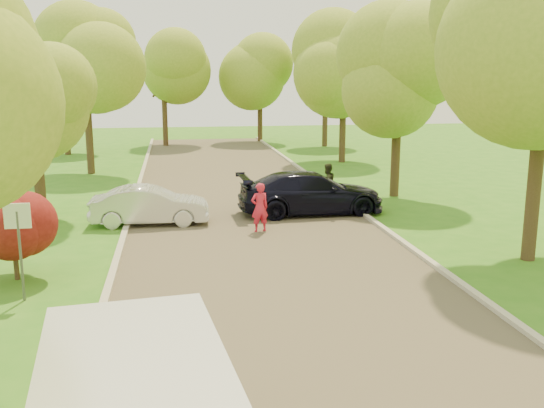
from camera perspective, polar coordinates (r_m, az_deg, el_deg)
ground at (r=10.71m, az=5.22°, el=-14.81°), size 100.00×100.00×0.00m
road at (r=18.07m, az=-1.09°, el=-3.48°), size 8.00×60.00×0.01m
curb_left at (r=17.96m, az=-14.02°, el=-3.76°), size 0.18×60.00×0.12m
curb_right at (r=19.04m, az=11.08°, el=-2.73°), size 0.18×60.00×0.12m
street_sign at (r=14.04m, az=-22.75°, el=-2.38°), size 0.55×0.06×2.17m
red_shrub at (r=15.68m, az=-23.16°, el=-2.74°), size 1.70×1.70×1.95m
tree_l_midb at (r=21.69m, az=-21.21°, el=10.56°), size 4.30×4.20×6.62m
tree_l_far at (r=31.50m, az=-16.83°, el=12.65°), size 4.92×4.80×7.79m
tree_r_midb at (r=24.95m, az=12.30°, el=11.84°), size 4.51×4.40×7.01m
tree_r_far at (r=34.64m, az=7.19°, el=13.55°), size 5.33×5.20×8.34m
tree_bg_a at (r=39.75m, az=-18.83°, el=12.06°), size 5.12×5.00×7.72m
tree_bg_b at (r=42.61m, az=5.40°, el=12.88°), size 5.12×5.00×7.95m
tree_bg_c at (r=43.25m, az=-9.91°, el=12.06°), size 4.92×4.80×7.33m
tree_bg_d at (r=45.74m, az=-0.88°, el=12.58°), size 5.12×5.00×7.72m
silver_sedan at (r=20.35m, az=-11.42°, el=-0.14°), size 3.90×1.50×1.27m
dark_sedan at (r=21.55m, az=3.68°, el=1.06°), size 5.25×2.30×1.50m
person_striped at (r=18.94m, az=-1.17°, el=-0.34°), size 0.64×0.50×1.56m
person_olive at (r=23.53m, az=5.22°, el=1.97°), size 0.92×0.86×1.51m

